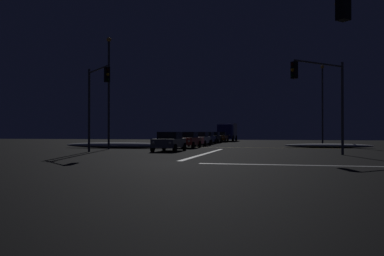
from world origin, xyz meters
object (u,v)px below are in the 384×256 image
at_px(sedan_orange, 221,137).
at_px(traffic_signal_nw, 96,93).
at_px(streetlamp_left_near, 109,85).
at_px(sedan_white, 200,139).
at_px(sedan_black, 213,137).
at_px(streetlamp_right_far, 322,99).
at_px(sedan_blue, 206,138).
at_px(sedan_red, 187,140).
at_px(sedan_gray, 169,141).
at_px(box_truck, 228,131).
at_px(traffic_signal_ne, 323,89).

distance_m(sedan_orange, traffic_signal_nw, 33.77).
bearing_deg(streetlamp_left_near, sedan_white, 58.26).
height_order(sedan_black, streetlamp_right_far, streetlamp_right_far).
distance_m(sedan_blue, sedan_black, 5.48).
xyz_separation_m(streetlamp_right_far, streetlamp_left_near, (-20.17, -16.00, 0.35)).
bearing_deg(traffic_signal_nw, sedan_red, 66.65).
bearing_deg(sedan_blue, sedan_white, -86.74).
xyz_separation_m(sedan_gray, sedan_black, (-0.52, 24.15, 0.00)).
height_order(sedan_blue, traffic_signal_nw, traffic_signal_nw).
distance_m(sedan_gray, sedan_orange, 29.54).
bearing_deg(sedan_black, sedan_white, -87.98).
distance_m(box_truck, streetlamp_left_near, 35.48).
height_order(sedan_red, sedan_white, same).
bearing_deg(streetlamp_left_near, traffic_signal_nw, -73.67).
xyz_separation_m(sedan_gray, sedan_red, (-0.08, 6.79, 0.00)).
distance_m(sedan_orange, streetlamp_right_far, 18.29).
bearing_deg(sedan_gray, sedan_red, 90.69).
bearing_deg(streetlamp_left_near, sedan_orange, 76.90).
relative_size(sedan_gray, sedan_black, 1.00).
height_order(sedan_gray, sedan_orange, same).
distance_m(box_truck, streetlamp_right_far, 23.54).
xyz_separation_m(sedan_red, traffic_signal_ne, (11.66, -10.76, 3.59)).
height_order(sedan_red, sedan_blue, same).
xyz_separation_m(box_truck, streetlamp_right_far, (13.84, -18.67, 3.77)).
distance_m(sedan_red, traffic_signal_ne, 16.27).
bearing_deg(sedan_white, sedan_blue, 93.26).
bearing_deg(sedan_blue, box_truck, 89.13).
bearing_deg(streetlamp_right_far, traffic_signal_ne, -95.30).
relative_size(sedan_gray, streetlamp_left_near, 0.42).
bearing_deg(box_truck, sedan_red, -89.84).
distance_m(sedan_blue, box_truck, 18.65).
bearing_deg(sedan_black, box_truck, 88.46).
bearing_deg(sedan_white, box_truck, 90.10).
height_order(box_truck, traffic_signal_ne, traffic_signal_ne).
xyz_separation_m(sedan_gray, streetlamp_left_near, (-6.49, 2.62, 5.03)).
distance_m(sedan_white, sedan_blue, 5.75).
height_order(sedan_gray, traffic_signal_ne, traffic_signal_ne).
height_order(sedan_orange, box_truck, box_truck).
xyz_separation_m(sedan_red, sedan_white, (-0.04, 6.14, 0.00)).
xyz_separation_m(sedan_black, traffic_signal_ne, (12.10, -28.12, 3.59)).
xyz_separation_m(sedan_orange, traffic_signal_ne, (11.81, -33.51, 3.59)).
xyz_separation_m(sedan_gray, traffic_signal_nw, (-4.63, -3.74, 3.67)).
distance_m(sedan_red, sedan_blue, 11.89).
bearing_deg(streetlamp_right_far, traffic_signal_nw, -129.30).
height_order(sedan_gray, streetlamp_right_far, streetlamp_right_far).
bearing_deg(sedan_orange, box_truck, 89.51).
bearing_deg(traffic_signal_nw, sedan_gray, 38.96).
relative_size(traffic_signal_nw, streetlamp_right_far, 0.68).
bearing_deg(sedan_blue, sedan_red, -88.23).
bearing_deg(traffic_signal_ne, sedan_white, 124.71).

